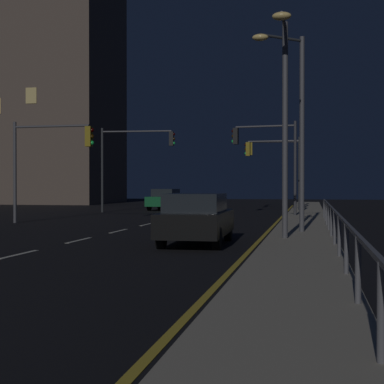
# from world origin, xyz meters

# --- Properties ---
(ground_plane) EXTENTS (112.00, 112.00, 0.00)m
(ground_plane) POSITION_xyz_m (0.00, 17.50, 0.00)
(ground_plane) COLOR black
(ground_plane) RESTS_ON ground
(sidewalk_right) EXTENTS (2.22, 77.00, 0.14)m
(sidewalk_right) POSITION_xyz_m (7.19, 17.50, 0.07)
(sidewalk_right) COLOR #9E937F
(sidewalk_right) RESTS_ON ground
(lane_markings_center) EXTENTS (0.14, 50.00, 0.01)m
(lane_markings_center) POSITION_xyz_m (0.00, 21.00, 0.01)
(lane_markings_center) COLOR silver
(lane_markings_center) RESTS_ON ground
(lane_edge_line) EXTENTS (0.14, 53.00, 0.01)m
(lane_edge_line) POSITION_xyz_m (5.83, 22.50, 0.01)
(lane_edge_line) COLOR gold
(lane_edge_line) RESTS_ON ground
(car) EXTENTS (1.95, 4.45, 1.57)m
(car) POSITION_xyz_m (4.07, 12.41, 0.82)
(car) COLOR black
(car) RESTS_ON ground
(car_oncoming) EXTENTS (1.87, 4.42, 1.57)m
(car_oncoming) POSITION_xyz_m (-3.20, 36.92, 0.82)
(car_oncoming) COLOR #14592D
(car_oncoming) RESTS_ON ground
(traffic_light_far_left) EXTENTS (3.76, 0.60, 5.34)m
(traffic_light_far_left) POSITION_xyz_m (5.00, 28.50, 3.90)
(traffic_light_far_left) COLOR #38383D
(traffic_light_far_left) RESTS_ON sidewalk_right
(traffic_light_mid_left) EXTENTS (5.09, 0.64, 5.74)m
(traffic_light_mid_left) POSITION_xyz_m (-4.30, 32.56, 4.09)
(traffic_light_mid_left) COLOR #2D3033
(traffic_light_mid_left) RESTS_ON ground
(traffic_light_mid_right) EXTENTS (3.87, 0.46, 5.01)m
(traffic_light_mid_right) POSITION_xyz_m (5.00, 35.37, 3.68)
(traffic_light_mid_right) COLOR #2D3033
(traffic_light_mid_right) RESTS_ON sidewalk_right
(traffic_light_near_right) EXTENTS (4.15, 0.34, 4.91)m
(traffic_light_near_right) POSITION_xyz_m (-4.77, 20.86, 3.48)
(traffic_light_near_right) COLOR #4C4C51
(traffic_light_near_right) RESTS_ON ground
(traffic_light_overhead_east) EXTENTS (4.02, 0.75, 5.25)m
(traffic_light_overhead_east) POSITION_xyz_m (4.91, 39.26, 3.85)
(traffic_light_overhead_east) COLOR #4C4C51
(traffic_light_overhead_east) RESTS_ON sidewalk_right
(street_lamp_across_street) EXTENTS (1.78, 1.46, 7.05)m
(street_lamp_across_street) POSITION_xyz_m (6.89, 16.17, 4.41)
(street_lamp_across_street) COLOR #4C4C51
(street_lamp_across_street) RESTS_ON sidewalk_right
(street_lamp_median) EXTENTS (0.56, 1.80, 6.85)m
(street_lamp_median) POSITION_xyz_m (6.67, 13.39, 4.28)
(street_lamp_median) COLOR #4C4C51
(street_lamp_median) RESTS_ON sidewalk_right
(barrier_fence) EXTENTS (0.09, 28.01, 0.98)m
(barrier_fence) POSITION_xyz_m (8.15, 11.96, 0.87)
(barrier_fence) COLOR #59595E
(barrier_fence) RESTS_ON sidewalk_right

